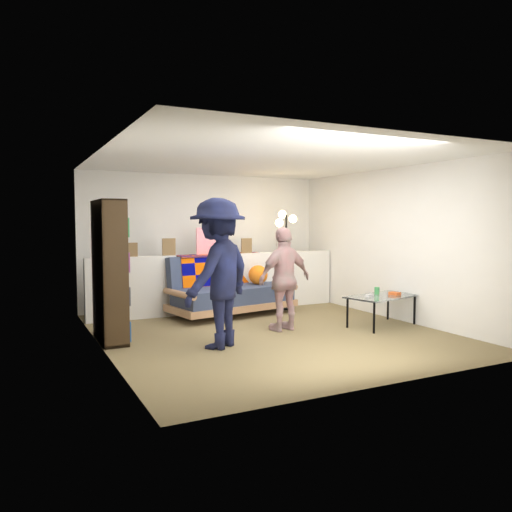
{
  "coord_description": "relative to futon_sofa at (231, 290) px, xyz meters",
  "views": [
    {
      "loc": [
        -3.24,
        -6.11,
        1.56
      ],
      "look_at": [
        0.0,
        0.4,
        1.05
      ],
      "focal_mm": 35.0,
      "sensor_mm": 36.0,
      "label": 1
    }
  ],
  "objects": [
    {
      "name": "half_wall_ledge",
      "position": [
        -0.07,
        0.31,
        0.08
      ],
      "size": [
        4.45,
        0.15,
        1.0
      ],
      "primitive_type": "cube",
      "color": "silver",
      "rests_on": "ground"
    },
    {
      "name": "ledge_decor",
      "position": [
        -0.3,
        0.29,
        0.76
      ],
      "size": [
        2.97,
        0.02,
        0.45
      ],
      "color": "brown",
      "rests_on": "half_wall_ledge"
    },
    {
      "name": "ground",
      "position": [
        -0.07,
        -1.49,
        -0.42
      ],
      "size": [
        5.0,
        5.0,
        0.0
      ],
      "primitive_type": "plane",
      "color": "brown",
      "rests_on": "ground"
    },
    {
      "name": "floor_lamp",
      "position": [
        1.07,
        0.04,
        0.82
      ],
      "size": [
        0.41,
        0.33,
        1.75
      ],
      "color": "black",
      "rests_on": "ground"
    },
    {
      "name": "person_right",
      "position": [
        0.19,
        -1.47,
        0.32
      ],
      "size": [
        0.91,
        0.48,
        1.48
      ],
      "primitive_type": "imported",
      "rotation": [
        0.0,
        0.0,
        3.29
      ],
      "color": "pink",
      "rests_on": "ground"
    },
    {
      "name": "person_left",
      "position": [
        -1.02,
        -1.94,
        0.5
      ],
      "size": [
        1.37,
        1.24,
        1.84
      ],
      "primitive_type": "imported",
      "rotation": [
        0.0,
        0.0,
        3.75
      ],
      "color": "black",
      "rests_on": "ground"
    },
    {
      "name": "bookshelf",
      "position": [
        -2.15,
        -1.01,
        0.44
      ],
      "size": [
        0.3,
        0.91,
        1.83
      ],
      "color": "black",
      "rests_on": "ground"
    },
    {
      "name": "room_shell",
      "position": [
        -0.07,
        -1.02,
        1.26
      ],
      "size": [
        4.6,
        5.05,
        2.45
      ],
      "color": "silver",
      "rests_on": "ground"
    },
    {
      "name": "futon_sofa",
      "position": [
        0.0,
        0.0,
        0.0
      ],
      "size": [
        2.21,
        1.31,
        0.89
      ],
      "color": "#A97952",
      "rests_on": "ground"
    },
    {
      "name": "coffee_table",
      "position": [
        1.63,
        -1.86,
        0.01
      ],
      "size": [
        1.19,
        0.82,
        0.57
      ],
      "color": "black",
      "rests_on": "ground"
    }
  ]
}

